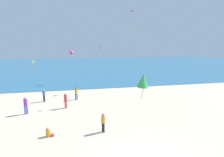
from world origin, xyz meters
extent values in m
plane|color=beige|center=(0.00, 10.00, 0.00)|extent=(120.00, 120.00, 0.00)
cube|color=teal|center=(0.00, 48.82, 0.03)|extent=(120.00, 60.00, 0.05)
cylinder|color=blue|center=(-3.14, 13.87, 0.39)|extent=(0.14, 0.14, 0.77)
cylinder|color=blue|center=(-3.31, 13.89, 0.39)|extent=(0.14, 0.14, 0.77)
cylinder|color=orange|center=(-3.23, 13.88, 1.06)|extent=(0.33, 0.33, 0.58)
sphere|color=brown|center=(-3.23, 13.88, 1.45)|extent=(0.21, 0.21, 0.21)
cylinder|color=blue|center=(-8.02, 10.12, 0.43)|extent=(0.15, 0.15, 0.86)
cylinder|color=blue|center=(-8.19, 10.02, 0.43)|extent=(0.15, 0.15, 0.86)
cylinder|color=purple|center=(-8.11, 10.07, 1.18)|extent=(0.46, 0.46, 0.64)
sphere|color=beige|center=(-8.11, 10.07, 1.60)|extent=(0.24, 0.24, 0.24)
cylinder|color=red|center=(-4.35, 11.12, 0.40)|extent=(0.14, 0.14, 0.79)
cylinder|color=red|center=(-4.44, 10.97, 0.40)|extent=(0.14, 0.14, 0.79)
cylinder|color=red|center=(-4.40, 11.04, 1.09)|extent=(0.44, 0.44, 0.59)
sphere|color=#846047|center=(-4.40, 11.04, 1.48)|extent=(0.22, 0.22, 0.22)
cylinder|color=orange|center=(-5.50, 4.90, 0.26)|extent=(0.36, 0.36, 0.52)
sphere|color=tan|center=(-5.50, 4.90, 0.61)|extent=(0.21, 0.21, 0.21)
cube|color=red|center=(-5.29, 4.91, 0.08)|extent=(0.39, 0.28, 0.15)
cylinder|color=black|center=(-6.90, 13.85, 0.37)|extent=(0.13, 0.13, 0.73)
cylinder|color=black|center=(-7.00, 13.98, 0.37)|extent=(0.13, 0.13, 0.73)
cylinder|color=blue|center=(-6.95, 13.92, 1.00)|extent=(0.41, 0.41, 0.55)
sphere|color=tan|center=(-6.95, 13.92, 1.37)|extent=(0.20, 0.20, 0.20)
cylinder|color=black|center=(-1.45, 4.87, 0.37)|extent=(0.13, 0.13, 0.75)
cylinder|color=black|center=(-1.39, 4.71, 0.37)|extent=(0.13, 0.13, 0.75)
cylinder|color=orange|center=(-1.42, 4.79, 1.03)|extent=(0.39, 0.39, 0.56)
sphere|color=#A87A5B|center=(-1.42, 4.79, 1.40)|extent=(0.21, 0.21, 0.21)
cone|color=green|center=(-0.06, 0.25, 4.88)|extent=(0.66, 0.61, 0.76)
cylinder|color=pink|center=(-0.06, 0.25, 4.27)|extent=(0.15, 0.03, 0.63)
cone|color=#99DB33|center=(-8.82, 18.69, 4.39)|extent=(0.58, 0.63, 0.56)
cylinder|color=orange|center=(-8.82, 18.69, 3.68)|extent=(0.13, 0.21, 1.04)
cone|color=#DB3DA8|center=(-3.69, 23.99, 5.43)|extent=(1.27, 1.07, 1.12)
cylinder|color=#99DB33|center=(-3.69, 23.99, 4.65)|extent=(0.17, 0.09, 0.83)
cube|color=blue|center=(0.30, 17.80, 6.19)|extent=(0.28, 0.59, 0.63)
cylinder|color=#99DB33|center=(0.30, 17.80, 5.68)|extent=(0.12, 0.06, 0.56)
pyramid|color=red|center=(3.48, 13.34, 10.46)|extent=(0.44, 0.46, 0.21)
cylinder|color=pink|center=(3.50, 13.35, 9.81)|extent=(0.08, 0.06, 0.81)
camera|label=1|loc=(-3.60, -8.76, 6.79)|focal=30.48mm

